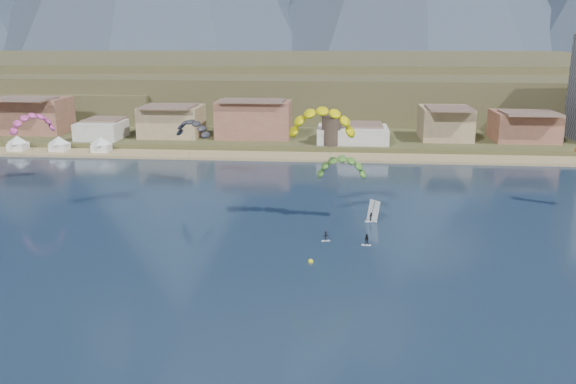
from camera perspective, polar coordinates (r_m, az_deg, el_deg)
The scene contains 13 objects.
ground at distance 64.86m, azimuth -2.51°, elevation -15.98°, with size 2400.00×2400.00×0.00m, color #0D1F32.
beach at distance 164.69m, azimuth 2.20°, elevation 3.32°, with size 2200.00×12.00×0.90m.
land at distance 616.11m, azimuth 4.29°, elevation 11.76°, with size 2200.00×900.00×4.00m.
foothills at distance 289.04m, azimuth 7.96°, elevation 9.95°, with size 940.00×210.00×18.00m.
town at distance 185.15m, azimuth -10.08°, elevation 6.82°, with size 400.00×24.00×12.00m.
watchtower at distance 171.31m, azimuth 4.03°, elevation 5.82°, with size 5.82×5.82×8.60m.
beach_tents at distance 184.01m, azimuth -22.32°, elevation 4.53°, with size 43.40×6.40×5.00m.
kitesurfer_yellow at distance 103.09m, azimuth 3.22°, elevation 6.94°, with size 14.29×12.19×22.96m.
kitesurfer_green at distance 106.91m, azimuth 5.02°, elevation 2.63°, with size 9.10×12.47×14.69m.
distant_kite_pink at distance 144.35m, azimuth -22.72°, elevation 6.22°, with size 9.72×9.44×17.67m.
distant_kite_dark at distance 135.81m, azimuth -8.91°, elevation 6.16°, with size 9.19×7.27×16.16m.
windsurfer at distance 110.29m, azimuth 7.83°, elevation -2.13°, with size 2.26×2.48×3.90m.
buoy at distance 90.98m, azimuth 2.13°, elevation -6.48°, with size 0.77×0.77×0.77m.
Camera 1 is at (7.47, -55.17, 33.27)m, focal length 38.20 mm.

